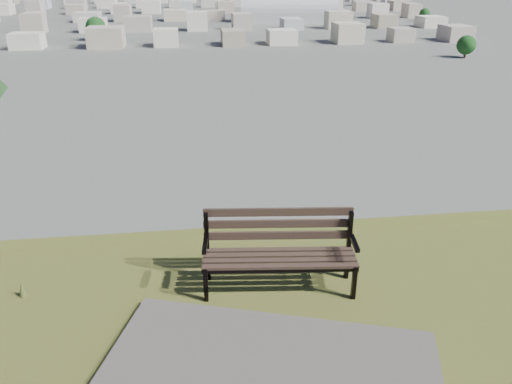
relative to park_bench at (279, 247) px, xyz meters
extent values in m
cube|color=#3D2C23|center=(-0.03, -0.26, -0.08)|extent=(1.67, 0.25, 0.03)
cube|color=#3D2C23|center=(-0.02, -0.15, -0.08)|extent=(1.67, 0.25, 0.03)
cube|color=#3D2C23|center=(0.00, -0.04, -0.08)|extent=(1.67, 0.25, 0.03)
cube|color=#3D2C23|center=(0.01, 0.07, -0.08)|extent=(1.67, 0.25, 0.03)
cube|color=#3D2C23|center=(0.02, 0.14, 0.06)|extent=(1.67, 0.21, 0.09)
cube|color=#3D2C23|center=(0.02, 0.17, 0.20)|extent=(1.67, 0.21, 0.09)
cube|color=#3D2C23|center=(0.02, 0.19, 0.33)|extent=(1.67, 0.21, 0.09)
cube|color=black|center=(-0.82, -0.20, -0.29)|extent=(0.05, 0.06, 0.41)
cube|color=black|center=(-0.78, 0.20, -0.07)|extent=(0.05, 0.06, 0.85)
cube|color=black|center=(-0.80, -0.01, -0.11)|extent=(0.09, 0.47, 0.05)
cube|color=black|center=(-0.81, -0.06, 0.12)|extent=(0.08, 0.34, 0.04)
cube|color=black|center=(0.76, -0.36, -0.29)|extent=(0.05, 0.06, 0.41)
cube|color=black|center=(0.81, 0.03, -0.07)|extent=(0.05, 0.06, 0.85)
cube|color=black|center=(0.78, -0.18, -0.11)|extent=(0.09, 0.47, 0.05)
cube|color=black|center=(0.78, -0.22, 0.12)|extent=(0.08, 0.34, 0.04)
cube|color=black|center=(-0.03, -0.27, -0.13)|extent=(1.67, 0.21, 0.04)
cube|color=black|center=(0.01, 0.08, -0.13)|extent=(1.67, 0.21, 0.04)
cone|color=brown|center=(-2.82, 0.14, -0.40)|extent=(0.08, 0.08, 0.19)
cube|color=silver|center=(54.49, 280.13, -22.66)|extent=(54.52, 32.53, 5.66)
cylinder|color=silver|center=(54.49, 280.13, -19.83)|extent=(54.52, 32.53, 21.52)
cube|color=silver|center=(-58.92, 197.14, -21.99)|extent=(11.00, 11.00, 7.00)
cube|color=#B2A499|center=(-34.92, 197.14, -21.99)|extent=(11.00, 11.00, 7.00)
cube|color=#B8A592|center=(-10.92, 197.14, -21.99)|extent=(11.00, 11.00, 7.00)
cube|color=#BABBBF|center=(13.08, 197.14, -21.99)|extent=(11.00, 11.00, 7.00)
cube|color=beige|center=(37.08, 197.14, -21.99)|extent=(11.00, 11.00, 7.00)
cube|color=tan|center=(61.08, 197.14, -21.99)|extent=(11.00, 11.00, 7.00)
cube|color=silver|center=(85.08, 197.14, -21.99)|extent=(11.00, 11.00, 7.00)
cube|color=beige|center=(109.08, 197.14, -21.99)|extent=(11.00, 11.00, 7.00)
cube|color=#B8A592|center=(-70.92, 247.14, -21.99)|extent=(11.00, 11.00, 7.00)
cube|color=#BABBBF|center=(-46.92, 247.14, -21.99)|extent=(11.00, 11.00, 7.00)
cube|color=beige|center=(-22.92, 247.14, -21.99)|extent=(11.00, 11.00, 7.00)
cube|color=tan|center=(1.08, 247.14, -21.99)|extent=(11.00, 11.00, 7.00)
cube|color=silver|center=(25.08, 247.14, -21.99)|extent=(11.00, 11.00, 7.00)
cube|color=beige|center=(49.08, 247.14, -21.99)|extent=(11.00, 11.00, 7.00)
cube|color=silver|center=(73.08, 247.14, -21.99)|extent=(11.00, 11.00, 7.00)
cube|color=#B2A499|center=(97.08, 247.14, -21.99)|extent=(11.00, 11.00, 7.00)
cube|color=#B8A592|center=(121.08, 247.14, -21.99)|extent=(11.00, 11.00, 7.00)
cube|color=tan|center=(-82.92, 297.14, -21.99)|extent=(11.00, 11.00, 7.00)
cube|color=silver|center=(-58.92, 297.14, -21.99)|extent=(11.00, 11.00, 7.00)
cube|color=beige|center=(-34.92, 297.14, -21.99)|extent=(11.00, 11.00, 7.00)
cube|color=silver|center=(-10.92, 297.14, -21.99)|extent=(11.00, 11.00, 7.00)
cube|color=#B2A499|center=(13.08, 297.14, -21.99)|extent=(11.00, 11.00, 7.00)
cube|color=#B8A592|center=(37.08, 297.14, -21.99)|extent=(11.00, 11.00, 7.00)
cube|color=#BABBBF|center=(61.08, 297.14, -21.99)|extent=(11.00, 11.00, 7.00)
cube|color=beige|center=(85.08, 297.14, -21.99)|extent=(11.00, 11.00, 7.00)
cube|color=tan|center=(109.08, 297.14, -21.99)|extent=(11.00, 11.00, 7.00)
cube|color=silver|center=(133.08, 297.14, -21.99)|extent=(11.00, 11.00, 7.00)
cube|color=#B2A499|center=(-94.92, 347.14, -21.99)|extent=(11.00, 11.00, 7.00)
cube|color=#B8A592|center=(-70.92, 347.14, -21.99)|extent=(11.00, 11.00, 7.00)
cube|color=#BABBBF|center=(-46.92, 347.14, -21.99)|extent=(11.00, 11.00, 7.00)
cube|color=beige|center=(-22.92, 347.14, -21.99)|extent=(11.00, 11.00, 7.00)
cube|color=tan|center=(1.08, 347.14, -21.99)|extent=(11.00, 11.00, 7.00)
cube|color=silver|center=(25.08, 347.14, -21.99)|extent=(11.00, 11.00, 7.00)
cube|color=beige|center=(49.08, 347.14, -21.99)|extent=(11.00, 11.00, 7.00)
cube|color=silver|center=(73.08, 347.14, -21.99)|extent=(11.00, 11.00, 7.00)
cube|color=#B2A499|center=(97.08, 347.14, -21.99)|extent=(11.00, 11.00, 7.00)
cube|color=#B8A592|center=(121.08, 347.14, -21.99)|extent=(11.00, 11.00, 7.00)
cube|color=#BABBBF|center=(145.08, 347.14, -21.99)|extent=(11.00, 11.00, 7.00)
cube|color=tan|center=(-130.92, 397.14, -21.99)|extent=(11.00, 11.00, 7.00)
cube|color=silver|center=(-106.92, 397.14, -21.99)|extent=(11.00, 11.00, 7.00)
cube|color=beige|center=(-82.92, 397.14, -21.99)|extent=(11.00, 11.00, 7.00)
cube|color=silver|center=(-58.92, 397.14, -21.99)|extent=(11.00, 11.00, 7.00)
cube|color=#B2A499|center=(-34.92, 397.14, -21.99)|extent=(11.00, 11.00, 7.00)
cube|color=#B8A592|center=(-10.92, 397.14, -21.99)|extent=(11.00, 11.00, 7.00)
cube|color=#BABBBF|center=(13.08, 397.14, -21.99)|extent=(11.00, 11.00, 7.00)
cube|color=beige|center=(37.08, 397.14, -21.99)|extent=(11.00, 11.00, 7.00)
cube|color=tan|center=(61.08, 397.14, -21.99)|extent=(11.00, 11.00, 7.00)
cube|color=silver|center=(85.08, 397.14, -21.99)|extent=(11.00, 11.00, 7.00)
cube|color=beige|center=(109.08, 397.14, -21.99)|extent=(11.00, 11.00, 7.00)
cube|color=silver|center=(133.08, 397.14, -21.99)|extent=(11.00, 11.00, 7.00)
cube|color=#B2A499|center=(157.08, 397.14, -21.99)|extent=(11.00, 11.00, 7.00)
cube|color=#BABBBF|center=(-142.92, 447.14, -21.99)|extent=(11.00, 11.00, 7.00)
cylinder|color=#312418|center=(91.08, 157.14, -24.44)|extent=(0.80, 0.80, 2.10)
sphere|color=#123414|center=(91.08, 157.14, -21.29)|extent=(6.30, 6.30, 6.30)
cylinder|color=#312418|center=(-38.92, 217.14, -24.14)|extent=(0.80, 0.80, 2.70)
sphere|color=#123414|center=(-38.92, 217.14, -20.09)|extent=(8.10, 8.10, 8.10)
cylinder|color=#312418|center=(131.08, 277.14, -24.52)|extent=(0.80, 0.80, 1.95)
sphere|color=#123414|center=(131.08, 277.14, -21.59)|extent=(5.85, 5.85, 5.85)
cylinder|color=#312418|center=(61.08, 397.14, -24.37)|extent=(0.80, 0.80, 2.25)
sphere|color=#123414|center=(61.08, 397.14, -20.99)|extent=(6.75, 6.75, 6.75)
cylinder|color=#312418|center=(-88.92, 457.14, -24.07)|extent=(0.80, 0.80, 2.85)
cylinder|color=#312418|center=(41.08, 297.14, -24.44)|extent=(0.80, 0.80, 2.10)
sphere|color=#123414|center=(41.08, 297.14, -21.29)|extent=(6.30, 6.30, 6.30)
cylinder|color=#312418|center=(171.08, 417.14, -24.22)|extent=(0.80, 0.80, 2.55)
camera|label=1|loc=(-0.86, -4.68, 2.82)|focal=35.00mm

